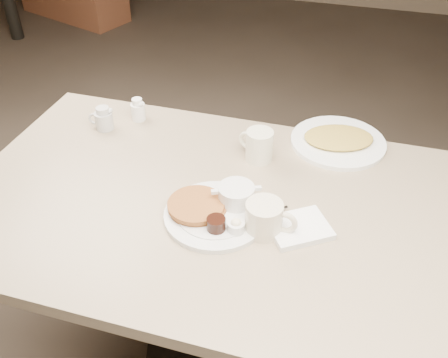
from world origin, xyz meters
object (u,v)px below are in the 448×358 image
(creamer_left, at_px, (104,119))
(creamer_right, at_px, (138,110))
(coffee_mug_far, at_px, (259,145))
(hash_plate, at_px, (338,140))
(main_plate, at_px, (217,209))
(diner_table, at_px, (222,246))
(coffee_mug_near, at_px, (265,218))

(creamer_left, xyz_separation_m, creamer_right, (0.09, 0.09, 0.00))
(coffee_mug_far, distance_m, hash_plate, 0.28)
(main_plate, distance_m, creamer_right, 0.57)
(main_plate, relative_size, coffee_mug_far, 2.87)
(creamer_right, bearing_deg, creamer_left, -134.59)
(creamer_left, bearing_deg, diner_table, -27.81)
(coffee_mug_near, xyz_separation_m, creamer_left, (-0.63, 0.34, -0.01))
(diner_table, relative_size, coffee_mug_near, 10.80)
(coffee_mug_near, xyz_separation_m, creamer_right, (-0.55, 0.43, -0.01))
(diner_table, bearing_deg, hash_plate, 54.57)
(diner_table, relative_size, coffee_mug_far, 11.68)
(main_plate, xyz_separation_m, creamer_right, (-0.41, 0.40, 0.01))
(main_plate, height_order, hash_plate, main_plate)
(coffee_mug_far, relative_size, creamer_left, 1.44)
(main_plate, xyz_separation_m, hash_plate, (0.28, 0.44, -0.01))
(diner_table, height_order, hash_plate, hash_plate)
(coffee_mug_near, bearing_deg, diner_table, 151.28)
(coffee_mug_far, bearing_deg, main_plate, -99.08)
(main_plate, distance_m, coffee_mug_far, 0.29)
(main_plate, xyz_separation_m, coffee_mug_far, (0.05, 0.29, 0.03))
(main_plate, distance_m, creamer_left, 0.59)
(coffee_mug_near, xyz_separation_m, hash_plate, (0.14, 0.47, -0.03))
(coffee_mug_far, distance_m, creamer_right, 0.47)
(diner_table, xyz_separation_m, hash_plate, (0.28, 0.39, 0.18))
(coffee_mug_near, bearing_deg, creamer_right, 142.18)
(creamer_left, bearing_deg, hash_plate, 9.48)
(main_plate, distance_m, hash_plate, 0.52)
(creamer_right, bearing_deg, coffee_mug_far, -13.97)
(diner_table, bearing_deg, creamer_right, 139.50)
(creamer_left, distance_m, creamer_right, 0.12)
(diner_table, relative_size, main_plate, 4.08)
(main_plate, distance_m, coffee_mug_near, 0.14)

